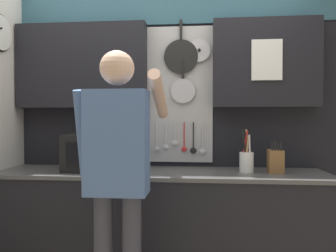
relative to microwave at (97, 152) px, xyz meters
name	(u,v)px	position (x,y,z in m)	size (l,w,h in m)	color
base_cabinet_counter	(161,228)	(0.52, -0.01, -0.61)	(2.61, 0.60, 0.91)	black
back_wall_unit	(163,98)	(0.51, 0.26, 0.46)	(3.18, 0.22, 2.50)	black
microwave	(97,152)	(0.00, 0.00, 0.00)	(0.48, 0.39, 0.30)	black
knife_block	(275,161)	(1.42, 0.00, -0.06)	(0.12, 0.16, 0.26)	brown
utensil_crock	(247,160)	(1.20, 0.00, -0.06)	(0.11, 0.11, 0.34)	white
person	(118,163)	(0.32, -0.60, -0.01)	(0.54, 0.65, 1.75)	#383842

